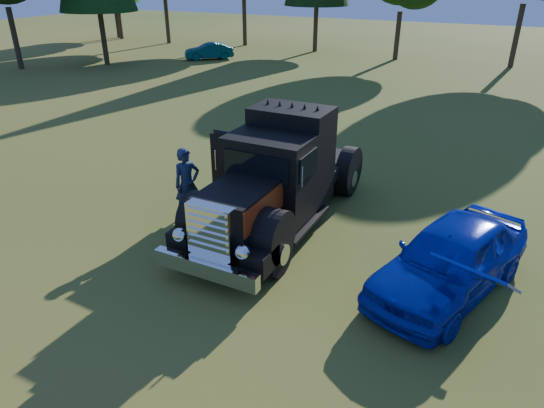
{
  "coord_description": "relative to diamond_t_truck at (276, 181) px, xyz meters",
  "views": [
    {
      "loc": [
        4.89,
        -8.55,
        6.19
      ],
      "look_at": [
        0.35,
        0.35,
        1.34
      ],
      "focal_mm": 32.0,
      "sensor_mm": 36.0,
      "label": 1
    }
  ],
  "objects": [
    {
      "name": "hotrod_coupe",
      "position": [
        4.54,
        -0.98,
        -0.5
      ],
      "size": [
        3.17,
        4.89,
        1.89
      ],
      "color": "#082BB8",
      "rests_on": "ground"
    },
    {
      "name": "spectator_far",
      "position": [
        -1.59,
        0.44,
        -0.43
      ],
      "size": [
        1.03,
        1.04,
        1.7
      ],
      "primitive_type": "imported",
      "rotation": [
        0.0,
        0.0,
        0.81
      ],
      "color": "#1D2B44",
      "rests_on": "ground"
    },
    {
      "name": "distant_teal_car",
      "position": [
        -16.42,
        21.44,
        -0.68
      ],
      "size": [
        3.56,
        3.33,
        1.19
      ],
      "primitive_type": "imported",
      "rotation": [
        0.0,
        0.0,
        -0.86
      ],
      "color": "#0B3342",
      "rests_on": "ground"
    },
    {
      "name": "ground",
      "position": [
        0.22,
        -1.73,
        -1.28
      ],
      "size": [
        120.0,
        120.0,
        0.0
      ],
      "primitive_type": "plane",
      "color": "#2F5017",
      "rests_on": "ground"
    },
    {
      "name": "diamond_t_truck",
      "position": [
        0.0,
        0.0,
        0.0
      ],
      "size": [
        3.38,
        7.16,
        3.0
      ],
      "color": "black",
      "rests_on": "ground"
    },
    {
      "name": "spectator_near",
      "position": [
        -2.32,
        -0.7,
        -0.28
      ],
      "size": [
        0.78,
        0.87,
        2.0
      ],
      "primitive_type": "imported",
      "rotation": [
        0.0,
        0.0,
        1.05
      ],
      "color": "#1F2749",
      "rests_on": "ground"
    }
  ]
}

